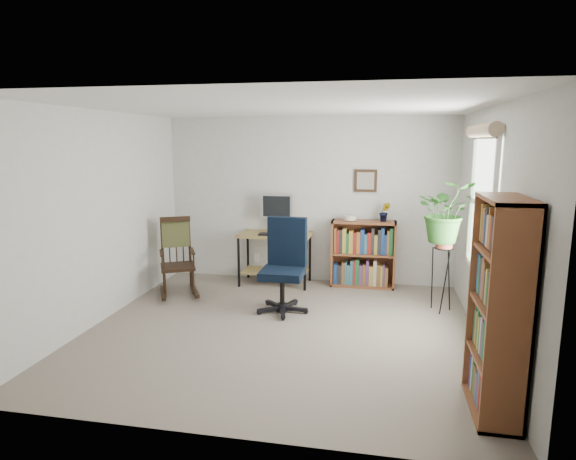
% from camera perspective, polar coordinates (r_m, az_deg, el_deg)
% --- Properties ---
extents(floor, '(4.20, 4.00, 0.00)m').
position_cam_1_polar(floor, '(5.43, -0.81, -11.72)').
color(floor, gray).
rests_on(floor, ground).
extents(ceiling, '(4.20, 4.00, 0.00)m').
position_cam_1_polar(ceiling, '(5.04, -0.89, 14.42)').
color(ceiling, silver).
rests_on(ceiling, ground).
extents(wall_back, '(4.20, 0.00, 2.40)m').
position_cam_1_polar(wall_back, '(7.05, 2.46, 3.52)').
color(wall_back, silver).
rests_on(wall_back, ground).
extents(wall_front, '(4.20, 0.00, 2.40)m').
position_cam_1_polar(wall_front, '(3.21, -8.13, -5.03)').
color(wall_front, silver).
rests_on(wall_front, ground).
extents(wall_left, '(0.00, 4.00, 2.40)m').
position_cam_1_polar(wall_left, '(5.89, -21.27, 1.44)').
color(wall_left, silver).
rests_on(wall_left, ground).
extents(wall_right, '(0.00, 4.00, 2.40)m').
position_cam_1_polar(wall_right, '(5.11, 22.87, 0.04)').
color(wall_right, silver).
rests_on(wall_right, ground).
extents(window, '(0.12, 1.20, 1.50)m').
position_cam_1_polar(window, '(5.37, 21.95, 2.73)').
color(window, white).
rests_on(window, wall_right).
extents(desk, '(1.03, 0.57, 0.75)m').
position_cam_1_polar(desk, '(6.99, -1.55, -3.43)').
color(desk, olive).
rests_on(desk, floor).
extents(monitor, '(0.46, 0.16, 0.56)m').
position_cam_1_polar(monitor, '(7.00, -1.33, 2.03)').
color(monitor, '#AFAFB3').
rests_on(monitor, desk).
extents(keyboard, '(0.40, 0.15, 0.02)m').
position_cam_1_polar(keyboard, '(6.79, -1.78, -0.52)').
color(keyboard, black).
rests_on(keyboard, desk).
extents(office_chair, '(0.68, 0.68, 1.16)m').
position_cam_1_polar(office_chair, '(5.79, -0.70, -4.26)').
color(office_chair, black).
rests_on(office_chair, floor).
extents(rocking_chair, '(0.91, 1.07, 1.06)m').
position_cam_1_polar(rocking_chair, '(6.64, -12.99, -3.05)').
color(rocking_chair, black).
rests_on(rocking_chair, floor).
extents(low_bookshelf, '(0.90, 0.30, 0.95)m').
position_cam_1_polar(low_bookshelf, '(6.93, 8.89, -2.81)').
color(low_bookshelf, brown).
rests_on(low_bookshelf, floor).
extents(tall_bookshelf, '(0.31, 0.73, 1.66)m').
position_cam_1_polar(tall_bookshelf, '(3.95, 23.67, -8.46)').
color(tall_bookshelf, brown).
rests_on(tall_bookshelf, floor).
extents(plant_stand, '(0.30, 0.30, 0.93)m').
position_cam_1_polar(plant_stand, '(6.15, 17.82, -5.02)').
color(plant_stand, black).
rests_on(plant_stand, floor).
extents(spider_plant, '(1.69, 1.88, 1.46)m').
position_cam_1_polar(spider_plant, '(5.96, 18.42, 5.49)').
color(spider_plant, '#2A6021').
rests_on(spider_plant, plant_stand).
extents(potted_plant_small, '(0.13, 0.24, 0.11)m').
position_cam_1_polar(potted_plant_small, '(6.84, 11.36, 1.44)').
color(potted_plant_small, '#2A6021').
rests_on(potted_plant_small, low_bookshelf).
extents(framed_picture, '(0.32, 0.04, 0.32)m').
position_cam_1_polar(framed_picture, '(6.92, 9.17, 5.78)').
color(framed_picture, black).
rests_on(framed_picture, wall_back).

